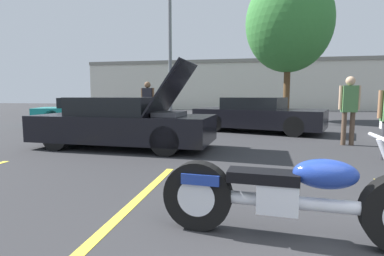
# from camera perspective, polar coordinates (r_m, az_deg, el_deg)

# --- Properties ---
(parking_stripe_middle) EXTENTS (0.12, 4.77, 0.01)m
(parking_stripe_middle) POSITION_cam_1_polar(r_m,az_deg,el_deg) (3.24, -15.74, -17.68)
(parking_stripe_middle) COLOR yellow
(parking_stripe_middle) RESTS_ON ground
(far_building) EXTENTS (32.00, 4.20, 4.40)m
(far_building) POSITION_cam_1_polar(r_m,az_deg,el_deg) (28.50, 13.06, 8.22)
(far_building) COLOR beige
(far_building) RESTS_ON ground
(light_pole) EXTENTS (1.21, 0.28, 6.77)m
(light_pole) POSITION_cam_1_polar(r_m,az_deg,el_deg) (16.03, -3.88, 15.09)
(light_pole) COLOR slate
(light_pole) RESTS_ON ground
(tree_background) EXTENTS (4.28, 4.28, 7.37)m
(tree_background) POSITION_cam_1_polar(r_m,az_deg,el_deg) (16.57, 17.97, 18.52)
(tree_background) COLOR brown
(tree_background) RESTS_ON ground
(motorcycle) EXTENTS (2.42, 0.70, 0.97)m
(motorcycle) POSITION_cam_1_polar(r_m,az_deg,el_deg) (2.89, 18.50, -12.26)
(motorcycle) COLOR black
(motorcycle) RESTS_ON ground
(show_car_hood_open) EXTENTS (4.48, 1.98, 2.08)m
(show_car_hood_open) POSITION_cam_1_polar(r_m,az_deg,el_deg) (7.62, -12.82, 0.93)
(show_car_hood_open) COLOR black
(show_car_hood_open) RESTS_ON ground
(parked_car_left_row) EXTENTS (4.80, 3.19, 1.18)m
(parked_car_left_row) POSITION_cam_1_polar(r_m,az_deg,el_deg) (14.44, -19.13, 3.03)
(parked_car_left_row) COLOR teal
(parked_car_left_row) RESTS_ON ground
(parked_car_mid_left_row) EXTENTS (4.79, 3.20, 1.22)m
(parked_car_mid_left_row) POSITION_cam_1_polar(r_m,az_deg,el_deg) (10.99, 12.49, 2.41)
(parked_car_mid_left_row) COLOR black
(parked_car_mid_left_row) RESTS_ON ground
(spectator_near_motorcycle) EXTENTS (0.52, 0.23, 1.78)m
(spectator_near_motorcycle) POSITION_cam_1_polar(r_m,az_deg,el_deg) (8.77, 27.77, 4.02)
(spectator_near_motorcycle) COLOR brown
(spectator_near_motorcycle) RESTS_ON ground
(spectator_by_show_car) EXTENTS (0.52, 0.24, 1.81)m
(spectator_by_show_car) POSITION_cam_1_polar(r_m,az_deg,el_deg) (11.46, -8.43, 5.12)
(spectator_by_show_car) COLOR gray
(spectator_by_show_car) RESTS_ON ground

